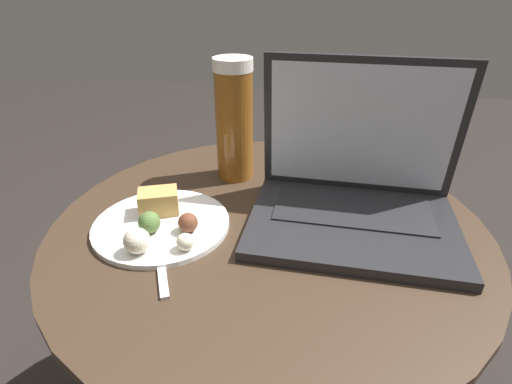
# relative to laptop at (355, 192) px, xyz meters

# --- Properties ---
(table) EXTENTS (0.73, 0.73, 0.56)m
(table) POSITION_rel_laptop_xyz_m (-0.14, -0.03, -0.19)
(table) COLOR black
(table) RESTS_ON ground_plane
(laptop) EXTENTS (0.35, 0.26, 0.26)m
(laptop) POSITION_rel_laptop_xyz_m (0.00, 0.00, 0.00)
(laptop) COLOR #232326
(laptop) RESTS_ON table
(beer_glass) EXTENTS (0.08, 0.08, 0.24)m
(beer_glass) POSITION_rel_laptop_xyz_m (-0.23, 0.13, 0.07)
(beer_glass) COLOR brown
(beer_glass) RESTS_ON table
(snack_plate) EXTENTS (0.23, 0.23, 0.05)m
(snack_plate) POSITION_rel_laptop_xyz_m (-0.31, -0.08, -0.04)
(snack_plate) COLOR white
(snack_plate) RESTS_ON table
(fork) EXTENTS (0.09, 0.15, 0.00)m
(fork) POSITION_rel_laptop_xyz_m (-0.29, -0.16, -0.05)
(fork) COLOR silver
(fork) RESTS_ON table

